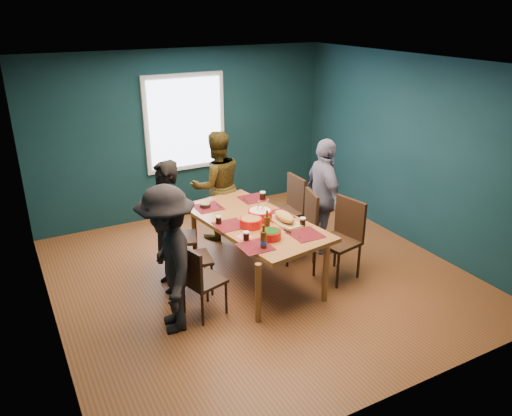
# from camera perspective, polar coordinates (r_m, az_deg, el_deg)

# --- Properties ---
(room) EXTENTS (5.01, 5.01, 2.71)m
(room) POSITION_cam_1_polar(r_m,az_deg,el_deg) (6.29, -0.92, 4.28)
(room) COLOR brown
(room) RESTS_ON ground
(dining_table) EXTENTS (1.31, 2.19, 0.78)m
(dining_table) POSITION_cam_1_polar(r_m,az_deg,el_deg) (6.33, -0.22, -2.02)
(dining_table) COLOR #A06F30
(dining_table) RESTS_ON floor
(chair_left_far) EXTENTS (0.54, 0.54, 0.94)m
(chair_left_far) POSITION_cam_1_polar(r_m,az_deg,el_deg) (6.62, -9.51, -2.75)
(chair_left_far) COLOR black
(chair_left_far) RESTS_ON floor
(chair_left_mid) EXTENTS (0.47, 0.47, 0.91)m
(chair_left_mid) POSITION_cam_1_polar(r_m,az_deg,el_deg) (6.08, -7.99, -5.16)
(chair_left_mid) COLOR black
(chair_left_mid) RESTS_ON floor
(chair_left_near) EXTENTS (0.49, 0.49, 0.89)m
(chair_left_near) POSITION_cam_1_polar(r_m,az_deg,el_deg) (5.61, -6.65, -7.78)
(chair_left_near) COLOR black
(chair_left_near) RESTS_ON floor
(chair_right_far) EXTENTS (0.46, 0.46, 1.01)m
(chair_right_far) POSITION_cam_1_polar(r_m,az_deg,el_deg) (7.31, 3.85, 0.36)
(chair_right_far) COLOR black
(chair_right_far) RESTS_ON floor
(chair_right_mid) EXTENTS (0.53, 0.53, 0.98)m
(chair_right_mid) POSITION_cam_1_polar(r_m,az_deg,el_deg) (6.85, 5.47, -1.45)
(chair_right_mid) COLOR black
(chair_right_mid) RESTS_ON floor
(chair_right_near) EXTENTS (0.55, 0.55, 1.04)m
(chair_right_near) POSITION_cam_1_polar(r_m,az_deg,el_deg) (6.48, 9.96, -2.79)
(chair_right_near) COLOR black
(chair_right_near) RESTS_ON floor
(person_far_left) EXTENTS (0.42, 0.62, 1.65)m
(person_far_left) POSITION_cam_1_polar(r_m,az_deg,el_deg) (6.11, -10.12, -2.15)
(person_far_left) COLOR black
(person_far_left) RESTS_ON floor
(person_back) EXTENTS (0.85, 0.69, 1.65)m
(person_back) POSITION_cam_1_polar(r_m,az_deg,el_deg) (7.40, -4.49, 2.54)
(person_back) COLOR black
(person_back) RESTS_ON floor
(person_right) EXTENTS (0.58, 1.03, 1.65)m
(person_right) POSITION_cam_1_polar(r_m,az_deg,el_deg) (7.01, 7.75, 1.26)
(person_right) COLOR silver
(person_right) RESTS_ON floor
(person_near_left) EXTENTS (0.80, 1.16, 1.65)m
(person_near_left) POSITION_cam_1_polar(r_m,az_deg,el_deg) (5.34, -9.96, -5.91)
(person_near_left) COLOR black
(person_near_left) RESTS_ON floor
(bowl_salad) EXTENTS (0.27, 0.27, 0.11)m
(bowl_salad) POSITION_cam_1_polar(r_m,az_deg,el_deg) (6.10, -0.59, -1.62)
(bowl_salad) COLOR red
(bowl_salad) RESTS_ON dining_table
(bowl_dumpling) EXTENTS (0.31, 0.31, 0.29)m
(bowl_dumpling) POSITION_cam_1_polar(r_m,az_deg,el_deg) (6.30, 0.47, -0.72)
(bowl_dumpling) COLOR red
(bowl_dumpling) RESTS_ON dining_table
(bowl_herbs) EXTENTS (0.24, 0.24, 0.11)m
(bowl_herbs) POSITION_cam_1_polar(r_m,az_deg,el_deg) (5.79, 1.71, -3.03)
(bowl_herbs) COLOR red
(bowl_herbs) RESTS_ON dining_table
(cutting_board) EXTENTS (0.31, 0.61, 0.13)m
(cutting_board) POSITION_cam_1_polar(r_m,az_deg,el_deg) (6.23, 3.27, -1.12)
(cutting_board) COLOR tan
(cutting_board) RESTS_ON dining_table
(small_bowl) EXTENTS (0.14, 0.14, 0.06)m
(small_bowl) POSITION_cam_1_polar(r_m,az_deg,el_deg) (6.72, -5.83, 0.33)
(small_bowl) COLOR black
(small_bowl) RESTS_ON dining_table
(beer_bottle_a) EXTENTS (0.08, 0.08, 0.28)m
(beer_bottle_a) POSITION_cam_1_polar(r_m,az_deg,el_deg) (5.56, 0.87, -3.66)
(beer_bottle_a) COLOR #48280C
(beer_bottle_a) RESTS_ON dining_table
(beer_bottle_b) EXTENTS (0.07, 0.07, 0.27)m
(beer_bottle_b) POSITION_cam_1_polar(r_m,az_deg,el_deg) (5.94, 1.27, -1.82)
(beer_bottle_b) COLOR #48280C
(beer_bottle_b) RESTS_ON dining_table
(cola_glass_a) EXTENTS (0.08, 0.08, 0.11)m
(cola_glass_a) POSITION_cam_1_polar(r_m,az_deg,el_deg) (5.75, -1.13, -3.18)
(cola_glass_a) COLOR black
(cola_glass_a) RESTS_ON dining_table
(cola_glass_b) EXTENTS (0.08, 0.08, 0.10)m
(cola_glass_b) POSITION_cam_1_polar(r_m,az_deg,el_deg) (6.15, 5.36, -1.54)
(cola_glass_b) COLOR black
(cola_glass_b) RESTS_ON dining_table
(cola_glass_c) EXTENTS (0.08, 0.08, 0.12)m
(cola_glass_c) POSITION_cam_1_polar(r_m,az_deg,el_deg) (6.94, 0.75, 1.45)
(cola_glass_c) COLOR black
(cola_glass_c) RESTS_ON dining_table
(cola_glass_d) EXTENTS (0.08, 0.08, 0.10)m
(cola_glass_d) POSITION_cam_1_polar(r_m,az_deg,el_deg) (6.19, -4.30, -1.33)
(cola_glass_d) COLOR black
(cola_glass_d) RESTS_ON dining_table
(napkin_a) EXTENTS (0.13, 0.13, 0.00)m
(napkin_a) POSITION_cam_1_polar(r_m,az_deg,el_deg) (6.53, 2.39, -0.54)
(napkin_a) COLOR #E96562
(napkin_a) RESTS_ON dining_table
(napkin_b) EXTENTS (0.18, 0.18, 0.00)m
(napkin_b) POSITION_cam_1_polar(r_m,az_deg,el_deg) (5.86, -1.39, -3.32)
(napkin_b) COLOR #E96562
(napkin_b) RESTS_ON dining_table
(napkin_c) EXTENTS (0.22, 0.22, 0.00)m
(napkin_c) POSITION_cam_1_polar(r_m,az_deg,el_deg) (5.88, 5.70, -3.29)
(napkin_c) COLOR #E96562
(napkin_c) RESTS_ON dining_table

